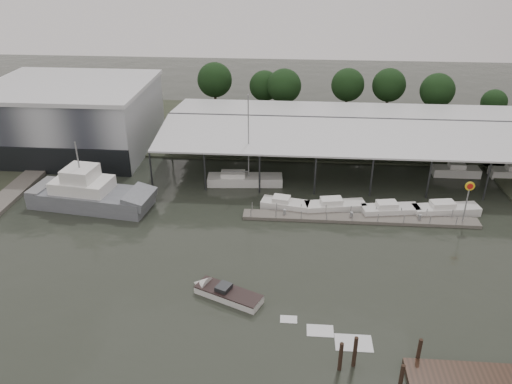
# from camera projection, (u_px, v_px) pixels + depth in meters

# --- Properties ---
(ground) EXTENTS (200.00, 200.00, 0.00)m
(ground) POSITION_uv_depth(u_px,v_px,m) (224.00, 262.00, 51.99)
(ground) COLOR #272C23
(ground) RESTS_ON ground
(land_strip_far) EXTENTS (140.00, 30.00, 0.30)m
(land_strip_far) POSITION_uv_depth(u_px,v_px,m) (256.00, 127.00, 89.29)
(land_strip_far) COLOR #373D2D
(land_strip_far) RESTS_ON ground
(land_strip_west) EXTENTS (20.00, 40.00, 0.30)m
(land_strip_west) POSITION_uv_depth(u_px,v_px,m) (6.00, 145.00, 81.40)
(land_strip_west) COLOR #373D2D
(land_strip_west) RESTS_ON ground
(storage_warehouse) EXTENTS (24.50, 20.50, 10.50)m
(storage_warehouse) POSITION_uv_depth(u_px,v_px,m) (72.00, 117.00, 78.17)
(storage_warehouse) COLOR #A8ADB2
(storage_warehouse) RESTS_ON ground
(covered_boat_shed) EXTENTS (58.24, 24.00, 6.96)m
(covered_boat_shed) POSITION_uv_depth(u_px,v_px,m) (364.00, 123.00, 72.94)
(covered_boat_shed) COLOR silver
(covered_boat_shed) RESTS_ON ground
(trawler_dock) EXTENTS (3.00, 18.00, 0.50)m
(trawler_dock) POSITION_uv_depth(u_px,v_px,m) (15.00, 190.00, 66.41)
(trawler_dock) COLOR #5E5B53
(trawler_dock) RESTS_ON ground
(floating_dock) EXTENTS (28.00, 2.00, 1.40)m
(floating_dock) POSITION_uv_depth(u_px,v_px,m) (359.00, 219.00, 59.75)
(floating_dock) COLOR #5E5B53
(floating_dock) RESTS_ON ground
(shell_fuel_sign) EXTENTS (1.10, 0.18, 5.55)m
(shell_fuel_sign) POSITION_uv_depth(u_px,v_px,m) (468.00, 195.00, 57.22)
(shell_fuel_sign) COLOR gray
(shell_fuel_sign) RESTS_ON ground
(grey_trawler) EXTENTS (16.07, 7.21, 8.84)m
(grey_trawler) POSITION_uv_depth(u_px,v_px,m) (91.00, 195.00, 62.38)
(grey_trawler) COLOR slate
(grey_trawler) RESTS_ON ground
(white_sailboat) EXTENTS (10.36, 3.31, 12.81)m
(white_sailboat) POSITION_uv_depth(u_px,v_px,m) (244.00, 180.00, 68.43)
(white_sailboat) COLOR silver
(white_sailboat) RESTS_ON ground
(speedboat_underway) EXTENTS (17.13, 8.83, 2.00)m
(speedboat_underway) POSITION_uv_depth(u_px,v_px,m) (223.00, 292.00, 46.93)
(speedboat_underway) COLOR silver
(speedboat_underway) RESTS_ON ground
(moored_cruiser_0) EXTENTS (6.22, 3.29, 1.70)m
(moored_cruiser_0) POSITION_uv_depth(u_px,v_px,m) (285.00, 204.00, 62.12)
(moored_cruiser_0) COLOR silver
(moored_cruiser_0) RESTS_ON ground
(moored_cruiser_1) EXTENTS (7.72, 3.51, 1.70)m
(moored_cruiser_1) POSITION_uv_depth(u_px,v_px,m) (335.00, 206.00, 61.72)
(moored_cruiser_1) COLOR silver
(moored_cruiser_1) RESTS_ON ground
(moored_cruiser_2) EXTENTS (7.17, 3.26, 1.70)m
(moored_cruiser_2) POSITION_uv_depth(u_px,v_px,m) (390.00, 210.00, 60.89)
(moored_cruiser_2) COLOR silver
(moored_cruiser_2) RESTS_ON ground
(moored_cruiser_3) EXTENTS (8.32, 3.47, 1.70)m
(moored_cruiser_3) POSITION_uv_depth(u_px,v_px,m) (445.00, 209.00, 60.96)
(moored_cruiser_3) COLOR silver
(moored_cruiser_3) RESTS_ON ground
(mooring_pilings) EXTENTS (6.60, 6.99, 3.54)m
(mooring_pilings) POSITION_uv_depth(u_px,v_px,m) (381.00, 379.00, 36.85)
(mooring_pilings) COLOR #332319
(mooring_pilings) RESTS_ON ground
(horizon_tree_line) EXTENTS (72.02, 9.28, 9.79)m
(horizon_tree_line) POSITION_uv_depth(u_px,v_px,m) (364.00, 88.00, 91.18)
(horizon_tree_line) COLOR black
(horizon_tree_line) RESTS_ON ground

